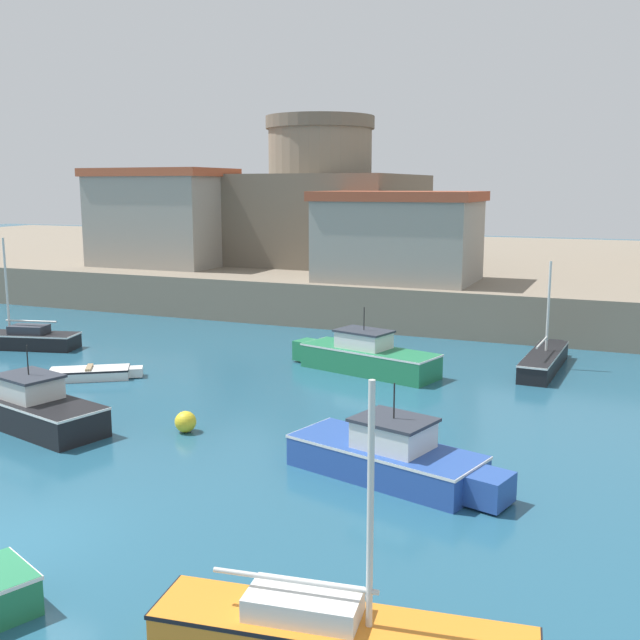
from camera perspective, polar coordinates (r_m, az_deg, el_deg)
name	(u,v)px	position (r m, az deg, el deg)	size (l,w,h in m)	color
ground_plane	(11,541)	(17.30, -22.48, -15.26)	(200.00, 200.00, 0.00)	#235670
quay_seawall	(463,270)	(56.09, 10.87, 3.79)	(120.00, 40.00, 2.26)	gray
motorboat_blue_0	(392,456)	(19.02, 5.49, -10.30)	(5.94, 3.15, 2.46)	#284C9E
motorboat_green_2	(365,356)	(29.39, 3.47, -2.77)	(6.46, 3.18, 2.56)	#237A4C
sailboat_black_3	(17,338)	(36.36, -22.10, -1.31)	(6.09, 2.67, 4.96)	black
sailboat_black_4	(544,360)	(31.02, 16.72, -2.92)	(1.41, 5.89, 4.31)	black
dinghy_white_6	(92,373)	(29.68, -16.95, -3.87)	(3.37, 2.63, 0.48)	white
motorboat_black_8	(32,407)	(24.40, -21.10, -6.23)	(5.95, 2.99, 2.52)	black
mooring_buoy	(186,422)	(22.71, -10.21, -7.64)	(0.64, 0.64, 0.64)	yellow
fortress	(320,208)	(50.32, 0.01, 8.52)	(12.18, 12.18, 9.40)	#685E4F
harbor_shed_mid_row	(162,217)	(48.34, -11.97, 7.69)	(8.36, 5.73, 6.01)	gray
harbor_shed_far_end	(399,236)	(39.79, 6.02, 6.40)	(8.36, 5.71, 4.68)	gray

